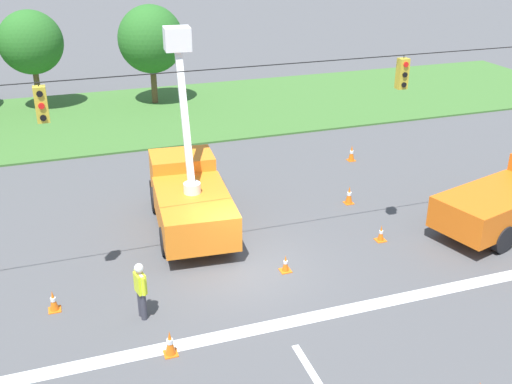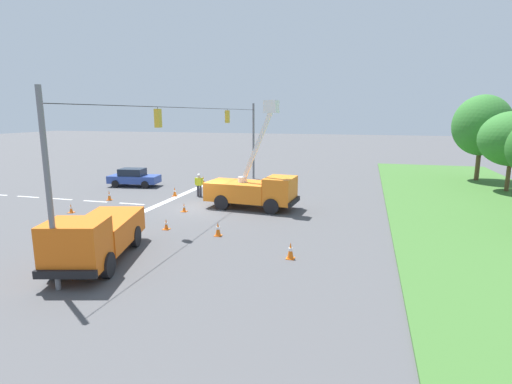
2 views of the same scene
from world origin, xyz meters
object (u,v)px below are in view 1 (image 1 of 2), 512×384
at_px(traffic_cone_mid_right, 349,195).
at_px(traffic_cone_centre_line, 170,343).
at_px(utility_truck_bucket_lift, 189,193).
at_px(traffic_cone_near_bucket, 53,301).
at_px(road_worker, 141,288).
at_px(tree_centre, 31,43).
at_px(traffic_cone_mid_left, 381,233).
at_px(traffic_cone_lane_edge_a, 352,153).
at_px(traffic_cone_far_left, 286,264).
at_px(tree_east, 151,39).

relative_size(traffic_cone_mid_right, traffic_cone_centre_line, 1.02).
bearing_deg(utility_truck_bucket_lift, traffic_cone_near_bucket, -141.75).
distance_m(utility_truck_bucket_lift, road_worker, 5.73).
distance_m(tree_centre, road_worker, 23.16).
bearing_deg(traffic_cone_centre_line, traffic_cone_mid_right, 38.31).
relative_size(utility_truck_bucket_lift, traffic_cone_mid_left, 11.73).
xyz_separation_m(road_worker, traffic_cone_lane_edge_a, (11.35, 9.22, -0.62)).
relative_size(traffic_cone_mid_left, traffic_cone_centre_line, 0.82).
relative_size(tree_centre, road_worker, 3.31).
bearing_deg(traffic_cone_mid_right, traffic_cone_mid_left, -96.15).
height_order(traffic_cone_near_bucket, traffic_cone_lane_edge_a, traffic_cone_lane_edge_a).
height_order(tree_centre, utility_truck_bucket_lift, utility_truck_bucket_lift).
distance_m(traffic_cone_near_bucket, traffic_cone_lane_edge_a, 15.94).
bearing_deg(traffic_cone_lane_edge_a, traffic_cone_centre_line, -134.61).
distance_m(traffic_cone_mid_left, traffic_cone_far_left, 4.04).
distance_m(tree_centre, traffic_cone_centre_line, 25.13).
distance_m(traffic_cone_mid_right, traffic_cone_far_left, 5.85).
height_order(utility_truck_bucket_lift, traffic_cone_centre_line, utility_truck_bucket_lift).
bearing_deg(traffic_cone_mid_left, traffic_cone_far_left, -168.35).
distance_m(road_worker, traffic_cone_lane_edge_a, 14.63).
height_order(tree_centre, traffic_cone_mid_right, tree_centre).
bearing_deg(traffic_cone_far_left, traffic_cone_mid_left, 11.65).
bearing_deg(tree_east, traffic_cone_far_left, -88.51).
relative_size(utility_truck_bucket_lift, traffic_cone_lane_edge_a, 9.36).
bearing_deg(tree_east, tree_centre, 172.07).
height_order(tree_east, utility_truck_bucket_lift, utility_truck_bucket_lift).
height_order(utility_truck_bucket_lift, traffic_cone_mid_left, utility_truck_bucket_lift).
bearing_deg(traffic_cone_mid_right, traffic_cone_centre_line, -141.69).
distance_m(tree_centre, traffic_cone_mid_right, 21.61).
bearing_deg(traffic_cone_near_bucket, traffic_cone_centre_line, -46.92).
bearing_deg(traffic_cone_near_bucket, traffic_cone_far_left, -1.32).
xyz_separation_m(utility_truck_bucket_lift, traffic_cone_far_left, (2.19, -4.10, -1.08)).
height_order(tree_centre, traffic_cone_lane_edge_a, tree_centre).
xyz_separation_m(road_worker, traffic_cone_near_bucket, (-2.40, 1.16, -0.68)).
distance_m(tree_centre, traffic_cone_lane_edge_a, 19.78).
distance_m(tree_centre, tree_east, 6.84).
height_order(traffic_cone_near_bucket, traffic_cone_centre_line, traffic_cone_centre_line).
distance_m(tree_centre, utility_truck_bucket_lift, 18.64).
xyz_separation_m(traffic_cone_near_bucket, traffic_cone_lane_edge_a, (13.75, 8.06, 0.05)).
relative_size(tree_centre, utility_truck_bucket_lift, 0.83).
bearing_deg(tree_east, utility_truck_bucket_lift, -95.59).
bearing_deg(traffic_cone_centre_line, traffic_cone_far_left, 33.29).
bearing_deg(traffic_cone_far_left, utility_truck_bucket_lift, 118.07).
height_order(utility_truck_bucket_lift, traffic_cone_far_left, utility_truck_bucket_lift).
height_order(tree_centre, traffic_cone_centre_line, tree_centre).
relative_size(traffic_cone_lane_edge_a, traffic_cone_centre_line, 1.03).
xyz_separation_m(utility_truck_bucket_lift, traffic_cone_mid_right, (6.48, -0.13, -0.98)).
relative_size(tree_centre, traffic_cone_mid_right, 7.88).
bearing_deg(traffic_cone_lane_edge_a, traffic_cone_far_left, -128.65).
distance_m(utility_truck_bucket_lift, traffic_cone_far_left, 4.77).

